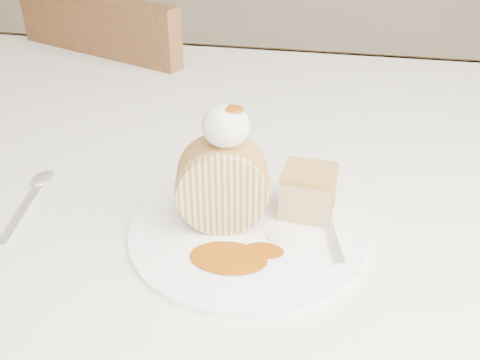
# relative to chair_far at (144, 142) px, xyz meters

# --- Properties ---
(table) EXTENTS (1.40, 0.90, 0.75)m
(table) POSITION_rel_chair_far_xyz_m (0.32, -0.45, 0.16)
(table) COLOR silver
(table) RESTS_ON ground
(chair_far) EXTENTS (0.53, 0.53, 0.87)m
(chair_far) POSITION_rel_chair_far_xyz_m (0.00, 0.00, 0.00)
(chair_far) COLOR brown
(chair_far) RESTS_ON ground
(plate) EXTENTS (0.28, 0.28, 0.01)m
(plate) POSITION_rel_chair_far_xyz_m (0.38, -0.65, 0.26)
(plate) COLOR white
(plate) RESTS_ON table
(roulade_slice) EXTENTS (0.11, 0.07, 0.10)m
(roulade_slice) POSITION_rel_chair_far_xyz_m (0.35, -0.64, 0.31)
(roulade_slice) COLOR beige
(roulade_slice) RESTS_ON plate
(cake_chunk) EXTENTS (0.06, 0.06, 0.05)m
(cake_chunk) POSITION_rel_chair_far_xyz_m (0.44, -0.61, 0.28)
(cake_chunk) COLOR #B38B43
(cake_chunk) RESTS_ON plate
(whipped_cream) EXTENTS (0.05, 0.05, 0.04)m
(whipped_cream) POSITION_rel_chair_far_xyz_m (0.35, -0.64, 0.38)
(whipped_cream) COLOR silver
(whipped_cream) RESTS_ON roulade_slice
(caramel_drizzle) EXTENTS (0.03, 0.02, 0.01)m
(caramel_drizzle) POSITION_rel_chair_far_xyz_m (0.36, -0.64, 0.40)
(caramel_drizzle) COLOR #813A05
(caramel_drizzle) RESTS_ON whipped_cream
(caramel_pool) EXTENTS (0.09, 0.06, 0.00)m
(caramel_pool) POSITION_rel_chair_far_xyz_m (0.37, -0.71, 0.26)
(caramel_pool) COLOR #813A05
(caramel_pool) RESTS_ON plate
(fork) EXTENTS (0.06, 0.15, 0.00)m
(fork) POSITION_rel_chair_far_xyz_m (0.47, -0.64, 0.26)
(fork) COLOR silver
(fork) RESTS_ON plate
(spoon) EXTENTS (0.05, 0.15, 0.00)m
(spoon) POSITION_rel_chair_far_xyz_m (0.11, -0.67, 0.26)
(spoon) COLOR silver
(spoon) RESTS_ON table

